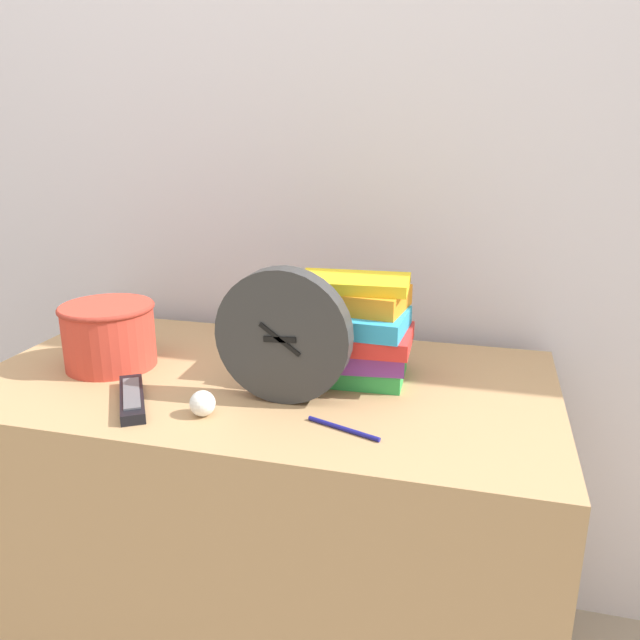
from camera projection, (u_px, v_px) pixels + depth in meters
wall_back at (313, 140)px, 1.51m from camera, size 6.00×0.04×2.40m
desk at (268, 530)px, 1.40m from camera, size 1.18×0.63×0.74m
desk_clock at (283, 336)px, 1.14m from camera, size 0.26×0.05×0.26m
book_stack at (351, 330)px, 1.26m from camera, size 0.26×0.20×0.21m
basket at (109, 333)px, 1.33m from camera, size 0.20×0.20×0.14m
tv_remote at (132, 398)px, 1.16m from camera, size 0.14×0.19×0.02m
crumpled_paper_ball at (202, 403)px, 1.11m from camera, size 0.05×0.05×0.05m
pen at (343, 429)px, 1.06m from camera, size 0.14×0.06×0.01m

